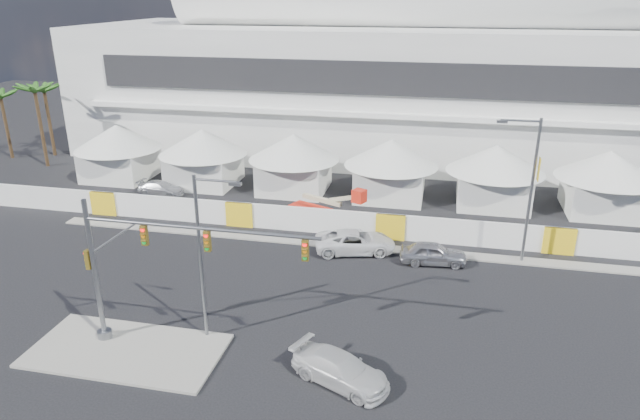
% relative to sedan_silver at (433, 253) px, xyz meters
% --- Properties ---
extents(ground, '(160.00, 160.00, 0.00)m').
position_rel_sedan_silver_xyz_m(ground, '(-9.30, -10.93, -0.77)').
color(ground, black).
rests_on(ground, ground).
extents(median_island, '(10.00, 5.00, 0.15)m').
position_rel_sedan_silver_xyz_m(median_island, '(-15.30, -13.93, -0.70)').
color(median_island, gray).
rests_on(median_island, ground).
extents(far_curb, '(80.00, 1.20, 0.12)m').
position_rel_sedan_silver_xyz_m(far_curb, '(10.70, 1.57, -0.71)').
color(far_curb, gray).
rests_on(far_curb, ground).
extents(stadium, '(80.00, 24.80, 21.98)m').
position_rel_sedan_silver_xyz_m(stadium, '(-0.59, 30.57, 8.68)').
color(stadium, silver).
rests_on(stadium, ground).
extents(tent_row, '(53.40, 8.40, 5.40)m').
position_rel_sedan_silver_xyz_m(tent_row, '(-8.80, 13.07, 2.37)').
color(tent_row, silver).
rests_on(tent_row, ground).
extents(hoarding_fence, '(70.00, 0.25, 2.00)m').
position_rel_sedan_silver_xyz_m(hoarding_fence, '(-3.30, 3.57, 0.23)').
color(hoarding_fence, white).
rests_on(hoarding_fence, ground).
extents(palm_cluster, '(10.60, 10.60, 8.55)m').
position_rel_sedan_silver_xyz_m(palm_cluster, '(-42.77, 18.57, 6.11)').
color(palm_cluster, '#47331E').
rests_on(palm_cluster, ground).
extents(sedan_silver, '(2.28, 4.70, 1.55)m').
position_rel_sedan_silver_xyz_m(sedan_silver, '(0.00, 0.00, 0.00)').
color(sedan_silver, '#A3A3A7').
rests_on(sedan_silver, ground).
extents(pickup_curb, '(3.99, 6.23, 1.60)m').
position_rel_sedan_silver_xyz_m(pickup_curb, '(-5.54, 0.72, 0.02)').
color(pickup_curb, white).
rests_on(pickup_curb, ground).
extents(pickup_near, '(3.90, 5.42, 1.46)m').
position_rel_sedan_silver_xyz_m(pickup_near, '(-3.94, -13.97, -0.04)').
color(pickup_near, silver).
rests_on(pickup_near, ground).
extents(lot_car_c, '(2.06, 4.45, 1.26)m').
position_rel_sedan_silver_xyz_m(lot_car_c, '(-25.02, 9.17, -0.14)').
color(lot_car_c, silver).
rests_on(lot_car_c, ground).
extents(traffic_mast, '(12.37, 0.77, 7.91)m').
position_rel_sedan_silver_xyz_m(traffic_mast, '(-14.47, -13.12, 3.87)').
color(traffic_mast, gray).
rests_on(traffic_mast, median_island).
extents(streetlight_median, '(2.52, 0.25, 9.09)m').
position_rel_sedan_silver_xyz_m(streetlight_median, '(-11.49, -11.73, 4.60)').
color(streetlight_median, slate).
rests_on(streetlight_median, median_island).
extents(streetlight_curb, '(2.99, 0.67, 10.12)m').
position_rel_sedan_silver_xyz_m(streetlight_curb, '(5.82, 1.57, 5.09)').
color(streetlight_curb, gray).
rests_on(streetlight_curb, ground).
extents(boom_lift, '(7.23, 2.89, 3.53)m').
position_rel_sedan_silver_xyz_m(boom_lift, '(-9.46, 6.16, 0.18)').
color(boom_lift, red).
rests_on(boom_lift, ground).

